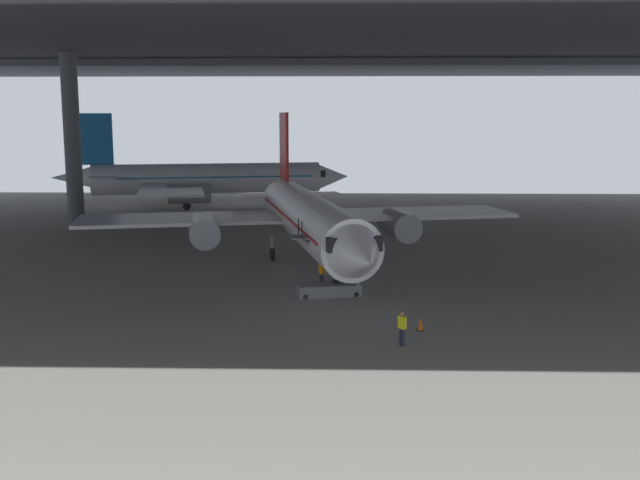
# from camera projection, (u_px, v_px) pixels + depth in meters

# --- Properties ---
(ground_plane) EXTENTS (110.00, 110.00, 0.00)m
(ground_plane) POSITION_uv_depth(u_px,v_px,m) (325.00, 279.00, 47.24)
(ground_plane) COLOR gray
(hangar_structure) EXTENTS (121.00, 99.00, 17.46)m
(hangar_structure) POSITION_uv_depth(u_px,v_px,m) (328.00, 34.00, 58.05)
(hangar_structure) COLOR #4C4F54
(hangar_structure) RESTS_ON ground_plane
(airplane_main) EXTENTS (32.95, 33.59, 10.71)m
(airplane_main) POSITION_uv_depth(u_px,v_px,m) (308.00, 218.00, 51.62)
(airplane_main) COLOR white
(airplane_main) RESTS_ON ground_plane
(boarding_stairs) EXTENTS (4.25, 2.25, 4.50)m
(boarding_stairs) POSITION_uv_depth(u_px,v_px,m) (328.00, 283.00, 42.83)
(boarding_stairs) COLOR slate
(boarding_stairs) RESTS_ON ground_plane
(crew_worker_near_nose) EXTENTS (0.40, 0.45, 1.61)m
(crew_worker_near_nose) POSITION_uv_depth(u_px,v_px,m) (402.00, 326.00, 33.31)
(crew_worker_near_nose) COLOR #232838
(crew_worker_near_nose) RESTS_ON ground_plane
(crew_worker_by_stairs) EXTENTS (0.38, 0.47, 1.77)m
(crew_worker_by_stairs) POSITION_uv_depth(u_px,v_px,m) (322.00, 272.00, 44.62)
(crew_worker_by_stairs) COLOR #232838
(crew_worker_by_stairs) RESTS_ON ground_plane
(airplane_distant) EXTENTS (33.85, 33.21, 10.78)m
(airplane_distant) POSITION_uv_depth(u_px,v_px,m) (203.00, 179.00, 84.86)
(airplane_distant) COLOR white
(airplane_distant) RESTS_ON ground_plane
(traffic_cone_orange) EXTENTS (0.36, 0.36, 0.60)m
(traffic_cone_orange) POSITION_uv_depth(u_px,v_px,m) (421.00, 325.00, 35.81)
(traffic_cone_orange) COLOR black
(traffic_cone_orange) RESTS_ON ground_plane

